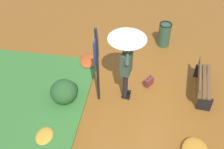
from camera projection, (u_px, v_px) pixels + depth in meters
name	position (u px, v px, depth m)	size (l,w,h in m)	color
ground_plane	(134.00, 97.00, 7.68)	(18.00, 18.00, 0.00)	brown
grass_verge	(7.00, 110.00, 7.33)	(4.80, 4.00, 0.05)	#387533
person_with_umbrella	(127.00, 50.00, 6.75)	(0.96, 0.96, 2.04)	black
info_sign_post	(97.00, 58.00, 6.67)	(0.44, 0.07, 2.30)	black
handbag	(149.00, 82.00, 7.96)	(0.33, 0.28, 0.37)	brown
park_bench	(202.00, 82.00, 7.56)	(1.40, 0.49, 0.75)	black
trash_bin	(164.00, 34.00, 9.20)	(0.42, 0.42, 0.83)	#2D5138
shrub_cluster	(65.00, 91.00, 7.44)	(0.80, 0.72, 0.65)	#285628
leaf_pile_by_bench	(89.00, 60.00, 8.74)	(0.73, 0.59, 0.16)	#B74C1E
leaf_pile_far_path	(44.00, 136.00, 6.68)	(0.53, 0.42, 0.12)	gold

